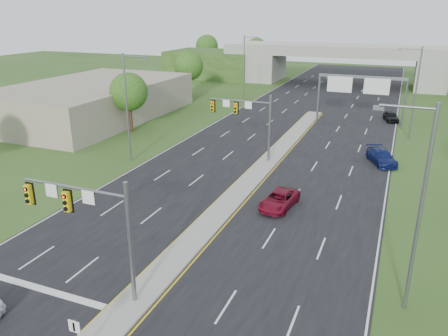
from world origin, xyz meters
TOP-DOWN VIEW (x-y plane):
  - ground at (0.00, 0.00)m, footprint 240.00×240.00m
  - road at (0.00, 35.00)m, footprint 24.00×160.00m
  - median at (0.00, 23.00)m, footprint 2.00×54.00m
  - lane_markings at (-0.60, 28.91)m, footprint 23.72×160.00m
  - signal_mast_near at (-2.26, -0.07)m, footprint 6.62×0.60m
  - signal_mast_far at (-2.26, 24.93)m, footprint 6.62×0.60m
  - keep_right_sign at (0.00, -4.53)m, footprint 0.60×0.13m
  - sign_gantry at (6.68, 44.92)m, footprint 11.58×0.44m
  - overpass at (0.00, 80.00)m, footprint 80.00×14.00m
  - lightpole_l_mid at (-13.30, 20.00)m, footprint 2.85×0.25m
  - lightpole_l_far at (-13.30, 55.00)m, footprint 2.85×0.25m
  - lightpole_r_near at (13.30, 5.00)m, footprint 2.85×0.25m
  - lightpole_r_far at (13.30, 40.00)m, footprint 2.85×0.25m
  - tree_l_near at (-20.00, 30.00)m, footprint 4.80×4.80m
  - tree_l_mid at (-24.00, 55.00)m, footprint 5.20×5.20m
  - tree_back_a at (-38.00, 94.00)m, footprint 6.00×6.00m
  - tree_back_b at (-24.00, 94.00)m, footprint 5.60×5.60m
  - commercial_building at (-30.00, 35.00)m, footprint 18.00×30.00m
  - car_far_a at (3.97, 14.67)m, footprint 2.66×4.85m
  - car_far_b at (10.89, 28.97)m, footprint 3.81×5.21m
  - car_far_c at (11.00, 48.81)m, footprint 2.61×4.26m

SIDE VIEW (x-z plane):
  - ground at x=0.00m, z-range 0.00..0.00m
  - road at x=0.00m, z-range 0.00..0.02m
  - lane_markings at x=-0.60m, z-range 0.02..0.03m
  - median at x=0.00m, z-range 0.02..0.18m
  - car_far_a at x=3.97m, z-range 0.02..1.31m
  - car_far_c at x=11.00m, z-range 0.02..1.38m
  - car_far_b at x=10.89m, z-range 0.02..1.42m
  - keep_right_sign at x=0.00m, z-range 0.42..2.62m
  - commercial_building at x=-30.00m, z-range 0.00..5.00m
  - overpass at x=0.00m, z-range -0.50..7.60m
  - signal_mast_near at x=-2.26m, z-range 1.23..8.23m
  - signal_mast_far at x=-2.26m, z-range 1.23..8.23m
  - tree_l_near at x=-20.00m, z-range 1.38..8.98m
  - sign_gantry at x=6.68m, z-range 1.90..8.58m
  - tree_l_mid at x=-24.00m, z-range 1.44..9.57m
  - tree_back_b at x=-24.00m, z-range 1.35..9.67m
  - tree_back_a at x=-38.00m, z-range 1.41..10.26m
  - lightpole_l_mid at x=-13.30m, z-range 0.60..11.60m
  - lightpole_l_far at x=-13.30m, z-range 0.60..11.60m
  - lightpole_r_near at x=13.30m, z-range 0.60..11.60m
  - lightpole_r_far at x=13.30m, z-range 0.60..11.60m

